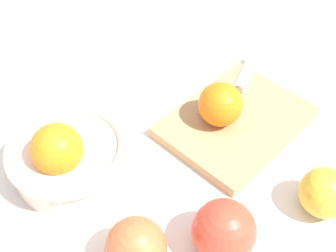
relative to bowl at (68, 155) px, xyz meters
name	(u,v)px	position (x,y,z in m)	size (l,w,h in m)	color
ground_plane	(191,143)	(0.18, -0.06, -0.04)	(2.40, 2.40, 0.00)	silver
bowl	(68,155)	(0.00, 0.00, 0.00)	(0.18, 0.18, 0.10)	beige
cutting_board	(236,122)	(0.26, -0.07, -0.03)	(0.23, 0.17, 0.02)	tan
orange_on_board	(219,103)	(0.24, -0.06, 0.02)	(0.07, 0.07, 0.07)	orange
knife	(240,86)	(0.31, -0.02, -0.01)	(0.14, 0.10, 0.01)	silver
apple_front_left	(136,247)	(0.00, -0.18, 0.00)	(0.08, 0.08, 0.08)	#CC6638
apple_front_left_2	(224,231)	(0.10, -0.23, 0.00)	(0.08, 0.08, 0.08)	#D6422D
apple_front_right	(325,193)	(0.25, -0.26, 0.00)	(0.07, 0.07, 0.07)	gold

